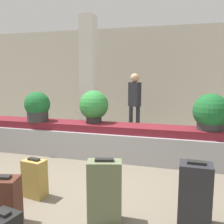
# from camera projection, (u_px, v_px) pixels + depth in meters

# --- Properties ---
(ground_plane) EXTENTS (18.00, 18.00, 0.00)m
(ground_plane) POSITION_uv_depth(u_px,v_px,m) (80.00, 195.00, 3.54)
(ground_plane) COLOR #6B6051
(back_wall) EXTENTS (18.00, 0.06, 3.20)m
(back_wall) POSITION_uv_depth(u_px,v_px,m) (140.00, 77.00, 8.22)
(back_wall) COLOR beige
(back_wall) RESTS_ON ground_plane
(carousel) EXTENTS (6.18, 0.71, 0.69)m
(carousel) POSITION_uv_depth(u_px,v_px,m) (112.00, 141.00, 5.11)
(carousel) COLOR #9E9EA3
(carousel) RESTS_ON ground_plane
(pillar) EXTENTS (0.38, 0.38, 3.20)m
(pillar) POSITION_uv_depth(u_px,v_px,m) (89.00, 78.00, 6.61)
(pillar) COLOR silver
(pillar) RESTS_ON ground_plane
(suitcase_0) EXTENTS (0.43, 0.30, 0.76)m
(suitcase_0) POSITION_uv_depth(u_px,v_px,m) (104.00, 191.00, 2.85)
(suitcase_0) COLOR #5B6647
(suitcase_0) RESTS_ON ground_plane
(suitcase_1) EXTENTS (0.34, 0.24, 0.56)m
(suitcase_1) POSITION_uv_depth(u_px,v_px,m) (35.00, 178.00, 3.45)
(suitcase_1) COLOR #A3843D
(suitcase_1) RESTS_ON ground_plane
(suitcase_2) EXTENTS (0.36, 0.27, 0.75)m
(suitcase_2) POSITION_uv_depth(u_px,v_px,m) (195.00, 194.00, 2.79)
(suitcase_2) COLOR #232328
(suitcase_2) RESTS_ON ground_plane
(suitcase_3) EXTENTS (0.38, 0.31, 0.58)m
(suitcase_3) POSITION_uv_depth(u_px,v_px,m) (4.00, 201.00, 2.80)
(suitcase_3) COLOR #472319
(suitcase_3) RESTS_ON ground_plane
(potted_plant_0) EXTENTS (0.64, 0.64, 0.66)m
(potted_plant_0) POSITION_uv_depth(u_px,v_px,m) (211.00, 113.00, 4.52)
(potted_plant_0) COLOR #2D2D2D
(potted_plant_0) RESTS_ON carousel
(potted_plant_1) EXTENTS (0.54, 0.54, 0.64)m
(potted_plant_1) POSITION_uv_depth(u_px,v_px,m) (37.00, 107.00, 5.35)
(potted_plant_1) COLOR #2D2D2D
(potted_plant_1) RESTS_ON carousel
(potted_plant_2) EXTENTS (0.61, 0.61, 0.67)m
(potted_plant_2) POSITION_uv_depth(u_px,v_px,m) (94.00, 106.00, 5.21)
(potted_plant_2) COLOR #2D2D2D
(potted_plant_2) RESTS_ON carousel
(traveler_0) EXTENTS (0.37, 0.31, 1.72)m
(traveler_0) POSITION_uv_depth(u_px,v_px,m) (135.00, 99.00, 6.83)
(traveler_0) COLOR #282833
(traveler_0) RESTS_ON ground_plane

